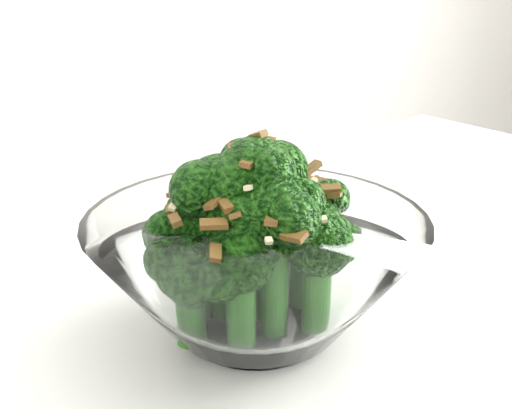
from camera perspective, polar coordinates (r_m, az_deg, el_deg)
name	(u,v)px	position (r m, az deg, el deg)	size (l,w,h in m)	color
broccoli_dish	(255,260)	(0.51, -0.05, -4.48)	(0.24, 0.24, 0.15)	white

